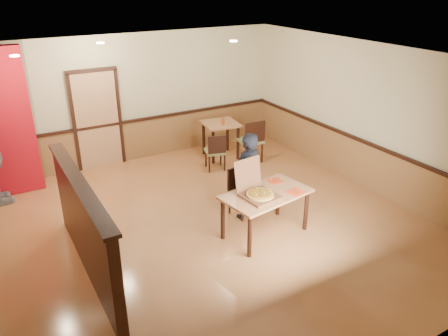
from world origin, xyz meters
The scene contains 24 objects.
floor centered at (0.00, 0.00, 0.00)m, with size 7.00×7.00×0.00m, color #C37F4C.
ceiling centered at (0.00, 0.00, 2.80)m, with size 7.00×7.00×0.00m, color black.
wall_back centered at (0.00, 3.50, 1.40)m, with size 7.00×7.00×0.00m, color beige.
wall_right centered at (3.50, 0.00, 1.40)m, with size 7.00×7.00×0.00m, color beige.
wainscot_back centered at (0.00, 3.47, 0.45)m, with size 7.00×0.04×0.90m, color olive.
chair_rail_back centered at (0.00, 3.45, 0.92)m, with size 7.00×0.06×0.06m, color black.
wainscot_right centered at (3.47, 0.00, 0.45)m, with size 0.04×7.00×0.90m, color olive.
chair_rail_right centered at (3.45, 0.00, 0.92)m, with size 0.06×7.00×0.06m, color black.
back_door centered at (-0.80, 3.46, 1.05)m, with size 0.90×0.06×2.10m, color tan.
booth_partition centered at (-2.00, -0.20, 0.74)m, with size 0.20×3.10×1.44m.
spot_a centered at (-2.30, 1.80, 2.78)m, with size 0.14×0.14×0.02m, color #FFD7B2.
spot_b centered at (-0.80, 2.50, 2.78)m, with size 0.14×0.14×0.02m, color #FFD7B2.
spot_c centered at (1.40, 1.50, 2.78)m, with size 0.14×0.14×0.02m, color #FFD7B2.
main_table centered at (0.73, -0.64, 0.64)m, with size 1.51×1.00×0.75m.
diner_chair centered at (0.76, 0.13, 0.47)m, with size 0.48×0.48×0.86m.
side_chair_left centered at (1.28, 2.00, 0.45)m, with size 0.50×0.50×0.83m.
side_chair_right centered at (2.19, 1.98, 0.55)m, with size 0.53×0.53×1.00m.
side_table centered at (1.75, 2.61, 0.64)m, with size 0.86×0.86×0.82m.
diner centered at (0.79, -0.01, 0.77)m, with size 0.56×0.37×1.55m, color black.
pizza_box centered at (0.55, -0.67, 0.82)m, with size 0.58×0.66×0.54m.
pizza centered at (0.56, -0.72, 0.80)m, with size 0.43×0.43×0.03m, color gold.
napkin_near centered at (1.15, -0.86, 0.75)m, with size 0.29×0.29×0.01m.
napkin_far centered at (1.11, -0.36, 0.75)m, with size 0.24×0.24×0.01m.
condiment centered at (1.73, 2.46, 0.90)m, with size 0.06×0.06×0.16m, color brown.
Camera 1 is at (-2.91, -5.62, 3.92)m, focal length 35.00 mm.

